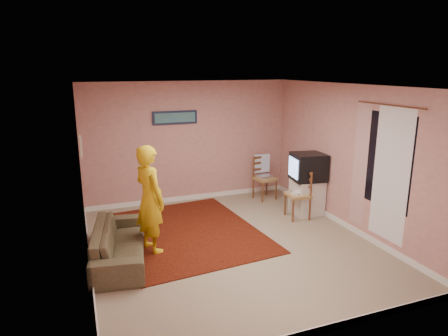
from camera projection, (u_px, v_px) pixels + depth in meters
name	position (u px, v px, depth m)	size (l,w,h in m)	color
ground	(231.00, 244.00, 6.67)	(5.00, 5.00, 0.00)	gray
wall_back	(189.00, 142.00, 8.61)	(4.50, 0.02, 2.60)	tan
wall_front	(322.00, 226.00, 4.08)	(4.50, 0.02, 2.60)	tan
wall_left	(83.00, 183.00, 5.58)	(0.02, 5.00, 2.60)	tan
wall_right	(349.00, 158.00, 7.11)	(0.02, 5.00, 2.60)	tan
ceiling	(232.00, 86.00, 6.03)	(4.50, 5.00, 0.02)	silver
baseboard_back	(190.00, 197.00, 8.91)	(4.50, 0.02, 0.10)	white
baseboard_front	(315.00, 331.00, 4.39)	(4.50, 0.02, 0.10)	white
baseboard_left	(91.00, 264.00, 5.89)	(0.02, 5.00, 0.10)	white
baseboard_right	(343.00, 224.00, 7.42)	(0.02, 5.00, 0.10)	white
window	(386.00, 161.00, 6.26)	(0.01, 1.10, 1.50)	black
curtain_sheer	(391.00, 175.00, 6.17)	(0.01, 0.75, 2.10)	white
curtain_floral	(360.00, 165.00, 6.80)	(0.01, 0.35, 2.10)	beige
curtain_rod	(389.00, 105.00, 6.03)	(0.02, 0.02, 1.40)	brown
picture_back	(175.00, 118.00, 8.35)	(0.95, 0.04, 0.28)	#131B34
picture_left	(81.00, 145.00, 6.98)	(0.04, 0.38, 0.42)	#CAB48B
area_rug	(186.00, 232.00, 7.15)	(2.41, 3.02, 0.02)	black
tv_cabinet	(307.00, 197.00, 7.99)	(0.55, 0.50, 0.70)	silver
crt_tv	(308.00, 167.00, 7.83)	(0.70, 0.64, 0.54)	black
chair_a	(265.00, 173.00, 8.84)	(0.50, 0.49, 0.52)	tan
dvd_player	(265.00, 176.00, 8.85)	(0.33, 0.24, 0.06)	silver
blue_throw	(261.00, 163.00, 8.96)	(0.39, 0.05, 0.41)	#89A4E0
chair_b	(298.00, 189.00, 7.71)	(0.45, 0.47, 0.52)	tan
game_console	(298.00, 193.00, 7.73)	(0.21, 0.15, 0.04)	silver
sofa	(119.00, 243.00, 6.08)	(1.88, 0.73, 0.55)	brown
person	(150.00, 199.00, 6.25)	(0.63, 0.41, 1.73)	gold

